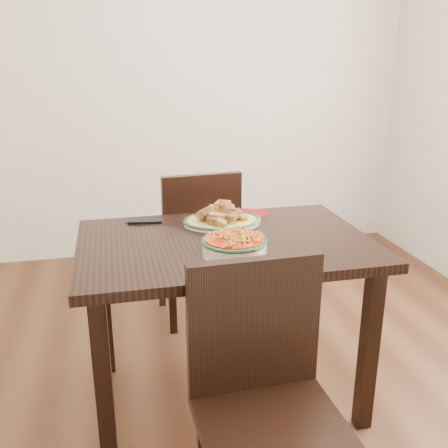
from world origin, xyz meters
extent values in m
plane|color=#3D2113|center=(0.00, 0.00, 0.00)|extent=(3.50, 3.50, 0.00)
cube|color=silver|center=(0.00, 1.75, 1.30)|extent=(3.50, 0.10, 2.60)
cube|color=black|center=(-0.05, -0.12, 0.73)|extent=(1.18, 0.78, 0.04)
cube|color=black|center=(-0.56, -0.43, 0.35)|extent=(0.06, 0.06, 0.71)
cube|color=black|center=(0.46, -0.43, 0.35)|extent=(0.06, 0.06, 0.71)
cube|color=black|center=(-0.56, 0.20, 0.35)|extent=(0.06, 0.06, 0.71)
cube|color=black|center=(0.46, 0.20, 0.35)|extent=(0.06, 0.06, 0.71)
cube|color=black|center=(-0.05, 0.66, 0.43)|extent=(0.45, 0.45, 0.04)
cube|color=black|center=(0.11, 0.84, 0.21)|extent=(0.04, 0.04, 0.41)
cube|color=black|center=(-0.23, 0.82, 0.21)|extent=(0.04, 0.04, 0.41)
cube|color=black|center=(0.13, 0.51, 0.21)|extent=(0.04, 0.04, 0.41)
cube|color=black|center=(-0.20, 0.48, 0.21)|extent=(0.04, 0.04, 0.41)
cube|color=black|center=(-0.03, 0.47, 0.67)|extent=(0.42, 0.07, 0.44)
cube|color=black|center=(-0.07, -0.86, 0.43)|extent=(0.43, 0.43, 0.04)
cube|color=black|center=(0.09, -0.68, 0.21)|extent=(0.04, 0.04, 0.41)
cube|color=black|center=(-0.08, -0.67, 0.67)|extent=(0.42, 0.05, 0.44)
ellipsoid|color=silver|center=(-0.01, 0.09, 0.76)|extent=(0.34, 0.26, 0.02)
ellipsoid|color=#DDC44D|center=(-0.01, 0.09, 0.76)|extent=(0.33, 0.25, 0.01)
torus|color=#1B3B25|center=(-0.01, 0.09, 0.77)|extent=(0.27, 0.27, 0.01)
cylinder|color=beige|center=(-0.05, -0.28, 0.78)|extent=(0.24, 0.24, 0.06)
torus|color=#17321E|center=(-0.05, -0.28, 0.81)|extent=(0.25, 0.25, 0.02)
cylinder|color=#A82707|center=(-0.05, -0.28, 0.81)|extent=(0.22, 0.22, 0.01)
cube|color=black|center=(-0.35, 0.20, 0.76)|extent=(0.16, 0.10, 0.01)
cube|color=maroon|center=(0.15, 0.19, 0.76)|extent=(0.16, 0.16, 0.01)
camera|label=1|loc=(-0.47, -1.97, 1.45)|focal=40.00mm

